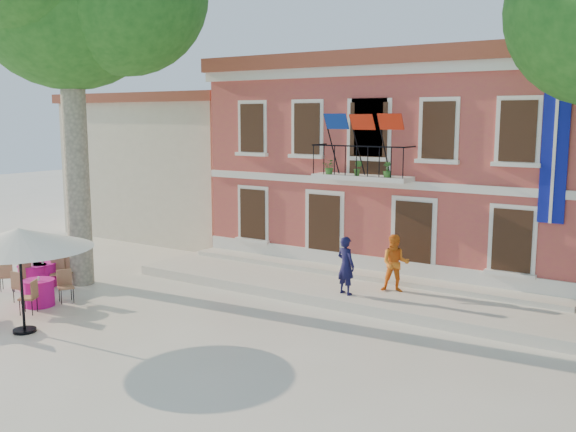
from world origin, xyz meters
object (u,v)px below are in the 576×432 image
Objects in this scene: patio_umbrella at (19,239)px; cafe_table_0 at (43,273)px; pedestrian_navy at (346,265)px; cafe_table_1 at (39,291)px; pedestrian_orange at (395,263)px; cafe_table_3 at (32,276)px.

patio_umbrella is 4.99m from cafe_table_0.
patio_umbrella is at bearing 67.16° from pedestrian_navy.
patio_umbrella is 1.92× the size of cafe_table_1.
patio_umbrella is at bearing -153.33° from pedestrian_orange.
cafe_table_0 is at bearing 89.86° from cafe_table_3.
cafe_table_3 is (-1.78, 1.04, -0.01)m from cafe_table_1.
patio_umbrella reaches higher than pedestrian_orange.
cafe_table_3 is (-9.05, -3.98, -0.73)m from pedestrian_navy.
cafe_table_0 is (-9.05, -3.60, -0.72)m from pedestrian_navy.
cafe_table_3 is (-0.00, -0.38, -0.01)m from cafe_table_0.
patio_umbrella is 10.27m from pedestrian_orange.
patio_umbrella is at bearing -44.46° from cafe_table_1.
cafe_table_1 is at bearing -38.60° from cafe_table_0.
cafe_table_1 and cafe_table_3 have the same top height.
cafe_table_0 is 1.00× the size of cafe_table_1.
pedestrian_navy is 1.49m from pedestrian_orange.
pedestrian_orange is 11.33m from cafe_table_3.
patio_umbrella is 8.79m from pedestrian_navy.
patio_umbrella is at bearing -37.82° from cafe_table_3.
pedestrian_navy is 1.00× the size of pedestrian_orange.
cafe_table_0 is 2.27m from cafe_table_1.
pedestrian_navy is 9.77m from cafe_table_0.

